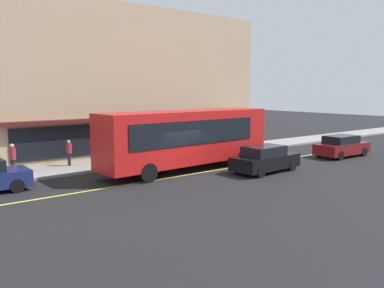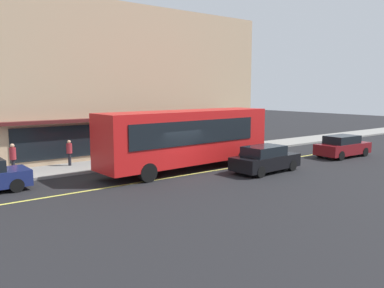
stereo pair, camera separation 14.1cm
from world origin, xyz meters
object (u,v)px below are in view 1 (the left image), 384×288
Objects in this scene: car_black at (265,159)px; pedestrian_mid_block at (12,156)px; bus at (187,137)px; traffic_light at (178,123)px; pedestrian_at_corner at (69,151)px; car_maroon at (342,146)px.

car_black is 13.94m from pedestrian_mid_block.
bus is 3.47m from traffic_light.
car_black is 11.68m from pedestrian_at_corner.
bus is 2.58× the size of car_maroon.
pedestrian_at_corner is at bearing 11.16° from pedestrian_mid_block.
pedestrian_mid_block is 1.08× the size of pedestrian_at_corner.
pedestrian_at_corner reaches higher than car_maroon.
bus is at bearing -25.47° from pedestrian_mid_block.
car_maroon is (9.96, -5.98, -1.79)m from traffic_light.
car_black is at bearing -45.03° from bus.
bus is 4.68m from car_black.
car_maroon is at bearing 1.85° from car_black.
traffic_light is at bearing 63.47° from bus.
bus reaches higher than traffic_light.
bus is at bearing 165.74° from car_maroon.
bus is 7.23m from pedestrian_at_corner.
car_maroon is (11.49, -2.92, -1.24)m from bus.
bus is at bearing -116.53° from traffic_light.
pedestrian_mid_block is (-8.67, 4.13, -0.83)m from bus.
car_black is 8.31m from car_maroon.
car_black is at bearing -178.15° from car_maroon.
pedestrian_mid_block is (-20.16, 7.05, 0.42)m from car_maroon.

